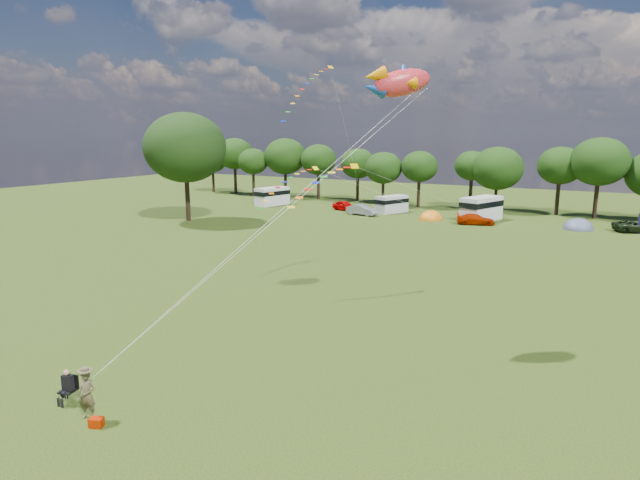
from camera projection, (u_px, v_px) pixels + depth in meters
The scene contains 19 objects.
ground_plane at pixel (247, 339), 28.54m from camera, with size 180.00×180.00×0.00m, color black.
tree_line at pixel (524, 167), 71.83m from camera, with size 102.98×10.98×10.27m.
big_tree at pixel (185, 148), 65.06m from camera, with size 10.00×10.00×13.28m.
car_a at pixel (345, 206), 75.52m from camera, with size 1.61×4.09×1.36m, color #BB0002.
car_b at pixel (362, 210), 71.20m from camera, with size 1.49×3.98×1.40m, color gray.
car_c at pixel (476, 219), 63.91m from camera, with size 1.80×4.29×1.29m, color #B42500.
car_d at pixel (637, 226), 59.03m from camera, with size 2.26×4.99×1.36m, color black.
campervan_a at pixel (272, 196), 81.05m from camera, with size 3.42×5.80×2.66m.
campervan_b at pixel (392, 204), 73.38m from camera, with size 3.67×5.14×2.32m.
campervan_c at pixel (481, 208), 66.77m from camera, with size 4.45×6.56×2.97m.
tent_orange at pixel (431, 219), 67.74m from camera, with size 2.95×3.23×2.31m.
tent_greyblue at pixel (578, 229), 60.95m from camera, with size 3.33×3.65×2.48m.
kite_flyer at pixel (87, 395), 20.44m from camera, with size 0.71×0.47×1.95m, color brown.
camp_chair at pixel (68, 383), 21.70m from camera, with size 0.68×0.68×1.44m.
kite_bag at pixel (96, 422), 20.00m from camera, with size 0.50×0.33×0.35m, color #A61D00.
fish_kite at pixel (397, 83), 26.36m from camera, with size 3.33×3.27×1.98m.
streamer_kite_a at pixel (311, 84), 54.02m from camera, with size 3.24×5.53×5.73m.
streamer_kite_b at pixel (292, 181), 49.21m from camera, with size 4.14×4.66×3.78m.
streamer_kite_c at pixel (329, 178), 36.32m from camera, with size 3.12×4.91×2.78m.
Camera 1 is at (16.52, -21.62, 10.83)m, focal length 30.00 mm.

